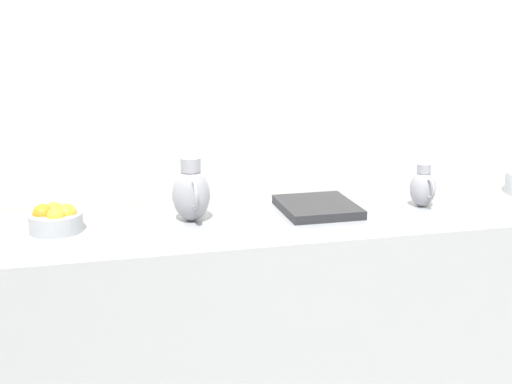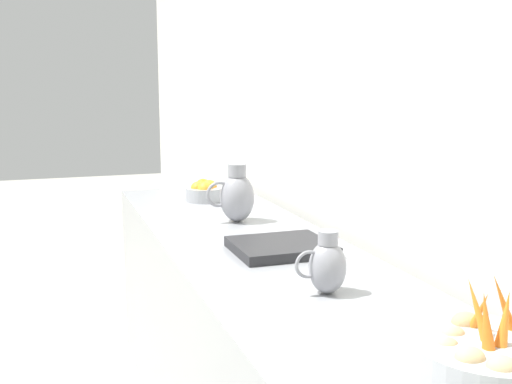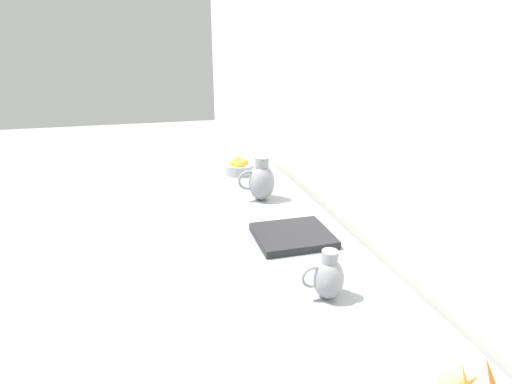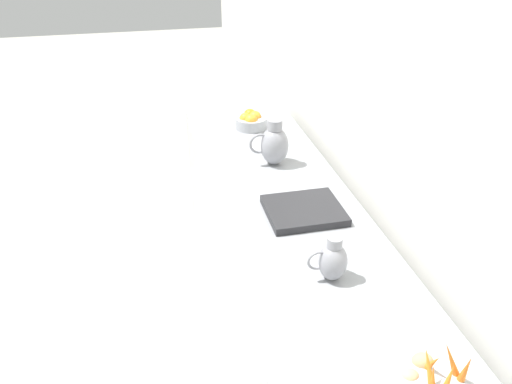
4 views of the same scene
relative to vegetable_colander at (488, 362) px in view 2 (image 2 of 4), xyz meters
name	(u,v)px [view 2 (image 2 of 4)]	position (x,y,z in m)	size (l,w,h in m)	color
tile_wall_left	(455,80)	(-0.37, -0.66, 0.55)	(0.10, 9.43, 3.00)	white
prep_counter	(260,361)	(0.07, -1.16, -0.50)	(0.67, 2.78, 0.89)	gray
vegetable_colander	(488,362)	(0.00, 0.00, 0.00)	(0.31, 0.31, 0.22)	#ADAFB5
orange_bowl	(205,191)	(0.04, -2.12, -0.01)	(0.20, 0.20, 0.11)	#9EA0A5
metal_pitcher_tall	(237,196)	(0.03, -1.60, 0.06)	(0.21, 0.15, 0.25)	gray
metal_pitcher_short	(327,265)	(0.06, -0.62, 0.03)	(0.16, 0.11, 0.18)	gray
counter_sink_basin	(281,247)	(0.02, -1.07, -0.04)	(0.34, 0.30, 0.04)	#232326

